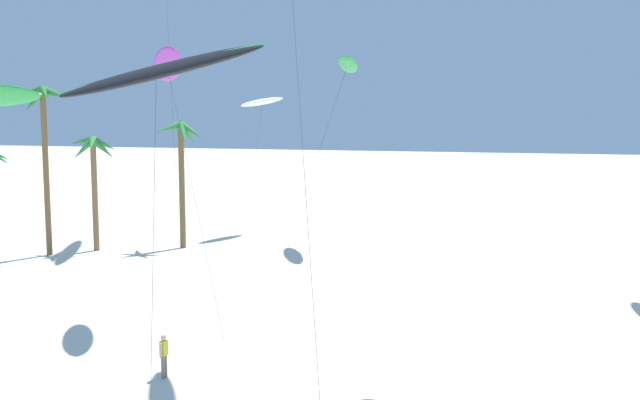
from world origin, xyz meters
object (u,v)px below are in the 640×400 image
(flying_kite_10, at_px, (156,72))
(palm_tree_4, at_px, (180,146))
(palm_tree_2, at_px, (44,116))
(person_far_watcher, at_px, (164,354))
(palm_tree_3, at_px, (94,157))
(flying_kite_3, at_px, (348,64))
(flying_kite_4, at_px, (167,65))
(flying_kite_2, at_px, (262,102))

(flying_kite_10, bearing_deg, palm_tree_4, 110.94)
(palm_tree_2, height_order, person_far_watcher, palm_tree_2)
(palm_tree_3, height_order, palm_tree_4, palm_tree_4)
(flying_kite_3, distance_m, person_far_watcher, 30.26)
(flying_kite_3, xyz_separation_m, flying_kite_10, (-1.45, -28.32, -1.36))
(palm_tree_2, relative_size, flying_kite_3, 0.84)
(palm_tree_2, bearing_deg, flying_kite_10, -50.20)
(flying_kite_10, height_order, person_far_watcher, flying_kite_10)
(palm_tree_4, xyz_separation_m, flying_kite_4, (6.29, -16.39, 4.75))
(flying_kite_3, height_order, person_far_watcher, flying_kite_3)
(palm_tree_3, bearing_deg, flying_kite_2, 46.61)
(palm_tree_2, height_order, flying_kite_10, flying_kite_10)
(palm_tree_3, height_order, flying_kite_10, flying_kite_10)
(palm_tree_3, bearing_deg, flying_kite_10, -56.80)
(flying_kite_4, distance_m, flying_kite_10, 8.96)
(palm_tree_4, distance_m, flying_kite_2, 8.71)
(flying_kite_3, height_order, flying_kite_10, flying_kite_3)
(palm_tree_4, bearing_deg, flying_kite_3, 18.14)
(palm_tree_2, relative_size, flying_kite_2, 1.05)
(flying_kite_4, xyz_separation_m, person_far_watcher, (3.00, -7.91, -10.91))
(palm_tree_2, xyz_separation_m, flying_kite_10, (17.02, -20.42, 2.10))
(palm_tree_4, relative_size, flying_kite_2, 0.83)
(palm_tree_4, relative_size, flying_kite_10, 0.71)
(palm_tree_4, bearing_deg, flying_kite_2, 63.42)
(flying_kite_3, bearing_deg, flying_kite_10, -92.93)
(flying_kite_4, bearing_deg, flying_kite_2, 96.29)
(palm_tree_3, relative_size, flying_kite_3, 0.59)
(flying_kite_4, xyz_separation_m, flying_kite_10, (3.18, -8.36, -0.60))
(flying_kite_3, relative_size, flying_kite_10, 1.06)
(palm_tree_4, bearing_deg, palm_tree_3, -157.85)
(palm_tree_3, bearing_deg, palm_tree_2, -135.93)
(flying_kite_2, bearing_deg, palm_tree_3, -133.39)
(palm_tree_2, distance_m, flying_kite_10, 26.66)
(palm_tree_3, bearing_deg, person_far_watcher, -56.61)
(flying_kite_3, bearing_deg, palm_tree_3, -160.53)
(palm_tree_2, relative_size, person_far_watcher, 6.69)
(person_far_watcher, bearing_deg, palm_tree_4, 110.91)
(flying_kite_4, height_order, person_far_watcher, flying_kite_4)
(flying_kite_4, relative_size, flying_kite_10, 1.04)
(flying_kite_3, bearing_deg, palm_tree_2, -156.83)
(flying_kite_2, distance_m, flying_kite_3, 8.56)
(flying_kite_4, bearing_deg, person_far_watcher, -69.25)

